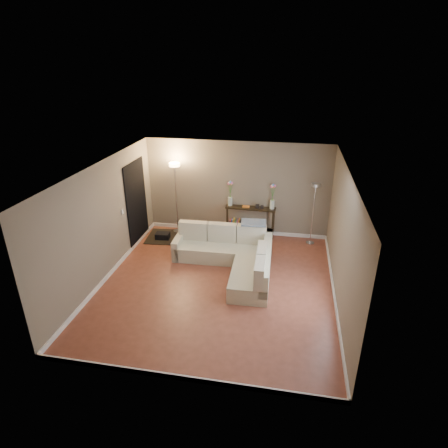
% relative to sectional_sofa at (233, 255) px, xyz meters
% --- Properties ---
extents(floor, '(5.00, 5.50, 0.01)m').
position_rel_sectional_sofa_xyz_m(floor, '(-0.22, -0.83, -0.32)').
color(floor, brown).
rests_on(floor, ground).
extents(ceiling, '(5.00, 5.50, 0.01)m').
position_rel_sectional_sofa_xyz_m(ceiling, '(-0.22, -0.83, 2.29)').
color(ceiling, white).
rests_on(ceiling, ground).
extents(wall_back, '(5.00, 0.02, 2.60)m').
position_rel_sectional_sofa_xyz_m(wall_back, '(-0.22, 1.93, 0.99)').
color(wall_back, '#776D5B').
rests_on(wall_back, ground).
extents(wall_front, '(5.00, 0.02, 2.60)m').
position_rel_sectional_sofa_xyz_m(wall_front, '(-0.22, -3.59, 0.99)').
color(wall_front, '#776D5B').
rests_on(wall_front, ground).
extents(wall_left, '(0.02, 5.50, 2.60)m').
position_rel_sectional_sofa_xyz_m(wall_left, '(-2.73, -0.83, 0.99)').
color(wall_left, '#776D5B').
rests_on(wall_left, ground).
extents(wall_right, '(0.02, 5.50, 2.60)m').
position_rel_sectional_sofa_xyz_m(wall_right, '(2.29, -0.83, 0.99)').
color(wall_right, '#776D5B').
rests_on(wall_right, ground).
extents(baseboard_back, '(5.00, 0.03, 0.10)m').
position_rel_sectional_sofa_xyz_m(baseboard_back, '(-0.22, 1.90, -0.26)').
color(baseboard_back, white).
rests_on(baseboard_back, ground).
extents(baseboard_front, '(5.00, 0.03, 0.10)m').
position_rel_sectional_sofa_xyz_m(baseboard_front, '(-0.22, -3.57, -0.26)').
color(baseboard_front, white).
rests_on(baseboard_front, ground).
extents(baseboard_left, '(0.03, 5.50, 0.10)m').
position_rel_sectional_sofa_xyz_m(baseboard_left, '(-2.71, -0.83, -0.26)').
color(baseboard_left, white).
rests_on(baseboard_left, ground).
extents(baseboard_right, '(0.03, 5.50, 0.10)m').
position_rel_sectional_sofa_xyz_m(baseboard_right, '(2.26, -0.83, -0.26)').
color(baseboard_right, white).
rests_on(baseboard_right, ground).
extents(doorway, '(0.02, 1.20, 2.20)m').
position_rel_sectional_sofa_xyz_m(doorway, '(-2.70, 0.87, 0.79)').
color(doorway, black).
rests_on(doorway, ground).
extents(switch_plate, '(0.02, 0.08, 0.12)m').
position_rel_sectional_sofa_xyz_m(switch_plate, '(-2.70, 0.02, 0.89)').
color(switch_plate, white).
rests_on(switch_plate, ground).
extents(sectional_sofa, '(2.45, 2.31, 0.84)m').
position_rel_sectional_sofa_xyz_m(sectional_sofa, '(0.00, 0.00, 0.00)').
color(sectional_sofa, beige).
rests_on(sectional_sofa, floor).
extents(throw_blanket, '(0.63, 0.40, 0.08)m').
position_rel_sectional_sofa_xyz_m(throw_blanket, '(0.39, 0.60, 0.60)').
color(throw_blanket, slate).
rests_on(throw_blanket, sectional_sofa).
extents(console_table, '(1.37, 0.42, 0.84)m').
position_rel_sectional_sofa_xyz_m(console_table, '(0.10, 1.82, 0.16)').
color(console_table, black).
rests_on(console_table, floor).
extents(leaning_mirror, '(0.96, 0.08, 0.75)m').
position_rel_sectional_sofa_xyz_m(leaning_mirror, '(0.19, 1.98, 0.90)').
color(leaning_mirror, black).
rests_on(leaning_mirror, console_table).
extents(table_decor, '(0.58, 0.13, 0.14)m').
position_rel_sectional_sofa_xyz_m(table_decor, '(0.18, 1.77, 0.55)').
color(table_decor, orange).
rests_on(table_decor, console_table).
extents(flower_vase_left, '(0.16, 0.13, 0.72)m').
position_rel_sectional_sofa_xyz_m(flower_vase_left, '(-0.39, 1.83, 0.82)').
color(flower_vase_left, silver).
rests_on(flower_vase_left, console_table).
extents(flower_vase_right, '(0.16, 0.13, 0.72)m').
position_rel_sectional_sofa_xyz_m(flower_vase_right, '(0.76, 1.79, 0.82)').
color(flower_vase_right, silver).
rests_on(flower_vase_right, console_table).
extents(floor_lamp_lit, '(0.31, 0.31, 2.01)m').
position_rel_sectional_sofa_xyz_m(floor_lamp_lit, '(-1.87, 1.63, 1.11)').
color(floor_lamp_lit, silver).
rests_on(floor_lamp_lit, floor).
extents(floor_lamp_unlit, '(0.25, 0.25, 1.68)m').
position_rel_sectional_sofa_xyz_m(floor_lamp_unlit, '(1.83, 1.56, 0.88)').
color(floor_lamp_unlit, silver).
rests_on(floor_lamp_unlit, floor).
extents(charcoal_rug, '(1.39, 1.09, 0.02)m').
position_rel_sectional_sofa_xyz_m(charcoal_rug, '(-1.95, 1.24, -0.30)').
color(charcoal_rug, black).
rests_on(charcoal_rug, floor).
extents(black_bag, '(0.39, 0.29, 0.24)m').
position_rel_sectional_sofa_xyz_m(black_bag, '(-2.15, 1.11, -0.26)').
color(black_bag, black).
rests_on(black_bag, charcoal_rug).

